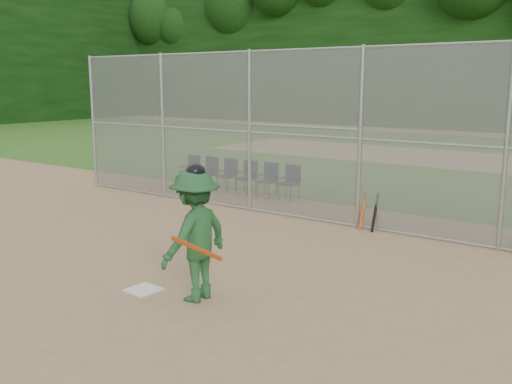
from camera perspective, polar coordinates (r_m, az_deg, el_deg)
The scene contains 14 objects.
ground at distance 9.61m, azimuth -8.85°, elevation -8.77°, with size 100.00×100.00×0.00m, color tan.
grass_strip at distance 25.42m, azimuth 20.90°, elevation 2.95°, with size 100.00×100.00×0.00m, color #31621D.
dirt_patch_far at distance 25.42m, azimuth 20.90°, elevation 2.96°, with size 24.00×24.00×0.00m, color tan.
backstop_fence at distance 13.12m, azimuth 6.43°, elevation 5.84°, with size 16.09×0.09×4.00m.
treeline at distance 27.26m, azimuth 22.85°, elevation 14.91°, with size 81.00×60.00×11.00m.
home_plate at distance 9.26m, azimuth -11.18°, elevation -9.55°, with size 0.46×0.46×0.02m, color silver.
batter_at_plate at distance 8.49m, azimuth -6.10°, elevation -4.27°, with size 0.95×1.41×2.07m.
spare_bats at distance 12.78m, azimuth 11.21°, elevation -1.95°, with size 0.36×0.32×0.83m.
chair_0 at distance 18.00m, azimuth -6.66°, elevation 2.11°, with size 0.54×0.52×0.96m, color #0F193A, non-canonical shape.
chair_1 at distance 17.52m, azimuth -4.87°, elevation 1.90°, with size 0.54×0.52×0.96m, color #0F193A, non-canonical shape.
chair_2 at distance 17.05m, azimuth -2.99°, elevation 1.68°, with size 0.54×0.52×0.96m, color #0F193A, non-canonical shape.
chair_3 at distance 16.61m, azimuth -1.01°, elevation 1.44°, with size 0.54×0.52×0.96m, color #0F193A, non-canonical shape.
chair_4 at distance 16.18m, azimuth 1.09°, elevation 1.19°, with size 0.54×0.52×0.96m, color #0F193A, non-canonical shape.
chair_5 at distance 15.78m, azimuth 3.29°, elevation 0.93°, with size 0.54×0.52×0.96m, color #0F193A, non-canonical shape.
Camera 1 is at (6.41, -6.39, 3.22)m, focal length 40.00 mm.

